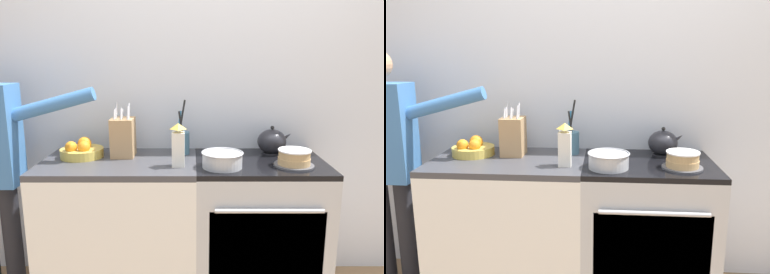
% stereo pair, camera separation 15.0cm
% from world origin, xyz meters
% --- Properties ---
extents(wall_back, '(8.00, 0.04, 2.60)m').
position_xyz_m(wall_back, '(0.00, 0.61, 1.30)').
color(wall_back, silver).
rests_on(wall_back, ground_plane).
extents(counter_cabinet, '(0.92, 0.59, 0.88)m').
position_xyz_m(counter_cabinet, '(-0.61, 0.30, 0.44)').
color(counter_cabinet, white).
rests_on(counter_cabinet, ground_plane).
extents(stove_range, '(0.77, 0.63, 0.88)m').
position_xyz_m(stove_range, '(0.23, 0.29, 0.44)').
color(stove_range, '#B7BABF').
rests_on(stove_range, ground_plane).
extents(layer_cake, '(0.23, 0.23, 0.10)m').
position_xyz_m(layer_cake, '(0.40, 0.18, 0.93)').
color(layer_cake, '#4C4C51').
rests_on(layer_cake, stove_range).
extents(tea_kettle, '(0.22, 0.18, 0.18)m').
position_xyz_m(tea_kettle, '(0.33, 0.47, 0.96)').
color(tea_kettle, '#232328').
rests_on(tea_kettle, stove_range).
extents(mixing_bowl, '(0.24, 0.24, 0.09)m').
position_xyz_m(mixing_bowl, '(-0.01, 0.16, 0.93)').
color(mixing_bowl, '#B7BABF').
rests_on(mixing_bowl, stove_range).
extents(knife_block, '(0.14, 0.16, 0.33)m').
position_xyz_m(knife_block, '(-0.60, 0.40, 1.00)').
color(knife_block, tan).
rests_on(knife_block, counter_cabinet).
extents(utensil_crock, '(0.10, 0.10, 0.34)m').
position_xyz_m(utensil_crock, '(-0.24, 0.46, 0.96)').
color(utensil_crock, '#477084').
rests_on(utensil_crock, counter_cabinet).
extents(fruit_bowl, '(0.26, 0.26, 0.12)m').
position_xyz_m(fruit_bowl, '(-0.85, 0.37, 0.92)').
color(fruit_bowl, gold).
rests_on(fruit_bowl, counter_cabinet).
extents(milk_carton, '(0.07, 0.07, 0.25)m').
position_xyz_m(milk_carton, '(-0.25, 0.18, 1.00)').
color(milk_carton, white).
rests_on(milk_carton, counter_cabinet).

